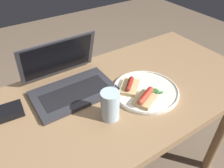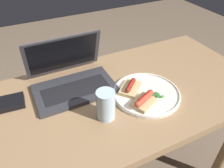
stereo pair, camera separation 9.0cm
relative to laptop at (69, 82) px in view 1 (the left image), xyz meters
The scene contains 8 objects.
desk 0.25m from the laptop, 41.82° to the right, with size 1.34×0.64×0.76m.
laptop is the anchor object (origin of this frame).
plate 0.33m from the laptop, 37.02° to the right, with size 0.29×0.29×0.02m.
sausage_toast_left 0.26m from the laptop, 35.70° to the right, with size 0.13×0.13×0.04m.
sausage_toast_middle 0.33m from the laptop, 49.52° to the right, with size 0.12×0.10×0.04m.
salad_pile 0.38m from the laptop, 39.30° to the right, with size 0.06×0.05×0.01m.
drinking_glass 0.25m from the laptop, 76.77° to the right, with size 0.07×0.07×0.12m.
external_drive 0.27m from the laptop, behind, with size 0.11×0.09×0.02m.
Camera 1 is at (-0.41, -0.59, 1.38)m, focal length 35.00 mm.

